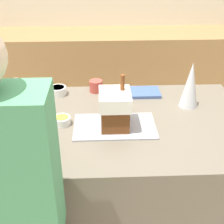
# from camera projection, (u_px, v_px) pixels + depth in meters

# --- Properties ---
(back_cabinet_block) EXTENTS (6.00, 0.60, 0.91)m
(back_cabinet_block) POSITION_uv_depth(u_px,v_px,m) (104.00, 72.00, 3.62)
(back_cabinet_block) COLOR #9E7547
(back_cabinet_block) RESTS_ON ground_plane
(kitchen_island) EXTENTS (1.62, 0.95, 0.91)m
(kitchen_island) POSITION_uv_depth(u_px,v_px,m) (110.00, 181.00, 2.00)
(kitchen_island) COLOR #6B6051
(kitchen_island) RESTS_ON ground_plane
(baking_tray) EXTENTS (0.45, 0.27, 0.01)m
(baking_tray) POSITION_uv_depth(u_px,v_px,m) (115.00, 126.00, 1.72)
(baking_tray) COLOR #9E9EA8
(baking_tray) RESTS_ON kitchen_island
(gingerbread_house) EXTENTS (0.17, 0.20, 0.29)m
(gingerbread_house) POSITION_uv_depth(u_px,v_px,m) (115.00, 108.00, 1.67)
(gingerbread_house) COLOR brown
(gingerbread_house) RESTS_ON baking_tray
(decorative_tree) EXTENTS (0.11, 0.11, 0.28)m
(decorative_tree) POSITION_uv_depth(u_px,v_px,m) (190.00, 85.00, 1.87)
(decorative_tree) COLOR silver
(decorative_tree) RESTS_ON kitchen_island
(candy_bowl_far_left) EXTENTS (0.10, 0.10, 0.04)m
(candy_bowl_far_left) POSITION_uv_depth(u_px,v_px,m) (62.00, 120.00, 1.74)
(candy_bowl_far_left) COLOR white
(candy_bowl_far_left) RESTS_ON kitchen_island
(candy_bowl_near_tray_left) EXTENTS (0.13, 0.13, 0.05)m
(candy_bowl_near_tray_left) POSITION_uv_depth(u_px,v_px,m) (16.00, 93.00, 2.04)
(candy_bowl_near_tray_left) COLOR silver
(candy_bowl_near_tray_left) RESTS_ON kitchen_island
(candy_bowl_beside_tree) EXTENTS (0.11, 0.11, 0.05)m
(candy_bowl_beside_tree) POSITION_uv_depth(u_px,v_px,m) (58.00, 90.00, 2.06)
(candy_bowl_beside_tree) COLOR white
(candy_bowl_beside_tree) RESTS_ON kitchen_island
(candy_bowl_far_right) EXTENTS (0.10, 0.10, 0.05)m
(candy_bowl_far_right) POSITION_uv_depth(u_px,v_px,m) (111.00, 95.00, 2.01)
(candy_bowl_far_right) COLOR white
(candy_bowl_far_right) RESTS_ON kitchen_island
(candy_bowl_near_tray_right) EXTENTS (0.13, 0.13, 0.05)m
(candy_bowl_near_tray_right) POSITION_uv_depth(u_px,v_px,m) (26.00, 119.00, 1.75)
(candy_bowl_near_tray_right) COLOR white
(candy_bowl_near_tray_right) RESTS_ON kitchen_island
(cookbook) EXTENTS (0.20, 0.16, 0.02)m
(cookbook) POSITION_uv_depth(u_px,v_px,m) (145.00, 92.00, 2.08)
(cookbook) COLOR #3F598C
(cookbook) RESTS_ON kitchen_island
(mug) EXTENTS (0.09, 0.09, 0.08)m
(mug) POSITION_uv_depth(u_px,v_px,m) (96.00, 86.00, 2.10)
(mug) COLOR #B24238
(mug) RESTS_ON kitchen_island
(person) EXTENTS (0.43, 0.54, 1.64)m
(person) POSITION_uv_depth(u_px,v_px,m) (8.00, 224.00, 1.22)
(person) COLOR slate
(person) RESTS_ON ground_plane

